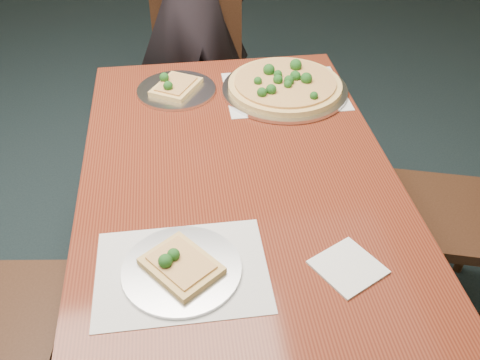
{
  "coord_description": "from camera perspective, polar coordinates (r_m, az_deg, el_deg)",
  "views": [
    {
      "loc": [
        0.29,
        -1.27,
        1.7
      ],
      "look_at": [
        0.45,
        -0.11,
        0.75
      ],
      "focal_mm": 40.0,
      "sensor_mm": 36.0,
      "label": 1
    }
  ],
  "objects": [
    {
      "name": "chair_right",
      "position": [
        1.96,
        23.54,
        -2.24
      ],
      "size": [
        0.53,
        0.53,
        0.91
      ],
      "rotation": [
        0.0,
        0.0,
        -1.87
      ],
      "color": "black",
      "rests_on": "ground"
    },
    {
      "name": "slice_plate_far",
      "position": [
        1.94,
        -6.87,
        9.7
      ],
      "size": [
        0.28,
        0.28,
        0.06
      ],
      "color": "silver",
      "rests_on": "dining_table"
    },
    {
      "name": "pizza_pan",
      "position": [
        1.93,
        4.81,
        10.02
      ],
      "size": [
        0.44,
        0.44,
        0.08
      ],
      "color": "silver",
      "rests_on": "dining_table"
    },
    {
      "name": "slice_plate_near",
      "position": [
        1.26,
        -6.32,
        -9.24
      ],
      "size": [
        0.28,
        0.28,
        0.06
      ],
      "color": "silver",
      "rests_on": "dining_table"
    },
    {
      "name": "chair_far",
      "position": [
        2.59,
        -4.21,
        11.58
      ],
      "size": [
        0.42,
        0.42,
        0.91
      ],
      "rotation": [
        0.0,
        0.0,
        0.01
      ],
      "color": "black",
      "rests_on": "ground"
    },
    {
      "name": "placemat_main",
      "position": [
        1.94,
        4.78,
        9.44
      ],
      "size": [
        0.42,
        0.32,
        0.0
      ],
      "primitive_type": "cube",
      "color": "white",
      "rests_on": "dining_table"
    },
    {
      "name": "placemat_near",
      "position": [
        1.27,
        -6.22,
        -9.63
      ],
      "size": [
        0.4,
        0.3,
        0.0
      ],
      "primitive_type": "cube",
      "color": "white",
      "rests_on": "dining_table"
    },
    {
      "name": "diner",
      "position": [
        2.57,
        -5.31,
        17.64
      ],
      "size": [
        0.62,
        0.47,
        1.54
      ],
      "primitive_type": "imported",
      "rotation": [
        0.0,
        0.0,
        3.34
      ],
      "color": "black",
      "rests_on": "ground"
    },
    {
      "name": "ground",
      "position": [
        2.14,
        -12.71,
        -14.96
      ],
      "size": [
        8.0,
        8.0,
        0.0
      ],
      "primitive_type": "plane",
      "color": "black",
      "rests_on": "ground"
    },
    {
      "name": "dining_table",
      "position": [
        1.57,
        -0.0,
        -2.61
      ],
      "size": [
        0.9,
        1.5,
        0.75
      ],
      "color": "#501B10",
      "rests_on": "ground"
    },
    {
      "name": "napkin",
      "position": [
        1.3,
        11.45,
        -9.09
      ],
      "size": [
        0.19,
        0.19,
        0.01
      ],
      "primitive_type": "cube",
      "rotation": [
        0.0,
        0.0,
        0.49
      ],
      "color": "white",
      "rests_on": "dining_table"
    }
  ]
}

